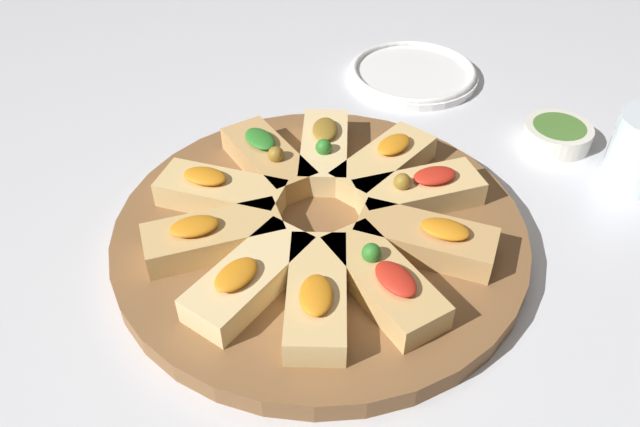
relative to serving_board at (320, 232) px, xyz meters
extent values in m
plane|color=silver|center=(0.00, 0.00, -0.01)|extent=(3.00, 3.00, 0.00)
cylinder|color=brown|center=(0.00, 0.00, 0.00)|extent=(0.41, 0.41, 0.02)
cube|color=#DBB775|center=(0.10, -0.03, 0.02)|extent=(0.14, 0.09, 0.03)
ellipsoid|color=orange|center=(0.12, -0.04, 0.04)|extent=(0.05, 0.04, 0.01)
cube|color=#E5C689|center=(0.10, 0.04, 0.02)|extent=(0.14, 0.09, 0.03)
ellipsoid|color=olive|center=(0.11, 0.04, 0.04)|extent=(0.05, 0.04, 0.01)
sphere|color=#2D7A28|center=(0.08, 0.03, 0.04)|extent=(0.02, 0.02, 0.02)
cube|color=tan|center=(0.06, 0.09, 0.02)|extent=(0.11, 0.14, 0.03)
ellipsoid|color=#2D7A28|center=(0.07, 0.10, 0.04)|extent=(0.05, 0.05, 0.01)
sphere|color=olive|center=(0.05, 0.07, 0.04)|extent=(0.02, 0.02, 0.02)
cube|color=#DBB775|center=(-0.01, 0.11, 0.02)|extent=(0.06, 0.13, 0.03)
ellipsoid|color=orange|center=(-0.01, 0.12, 0.04)|extent=(0.03, 0.05, 0.01)
cube|color=tan|center=(-0.07, 0.08, 0.02)|extent=(0.12, 0.13, 0.03)
ellipsoid|color=orange|center=(-0.08, 0.09, 0.04)|extent=(0.05, 0.05, 0.01)
cube|color=#E5C689|center=(-0.10, 0.02, 0.02)|extent=(0.14, 0.08, 0.03)
ellipsoid|color=orange|center=(-0.12, 0.02, 0.04)|extent=(0.05, 0.04, 0.01)
cube|color=#DBB775|center=(-0.10, -0.04, 0.02)|extent=(0.14, 0.10, 0.03)
ellipsoid|color=orange|center=(-0.11, -0.05, 0.04)|extent=(0.05, 0.04, 0.01)
cube|color=tan|center=(-0.06, -0.09, 0.02)|extent=(0.11, 0.13, 0.03)
ellipsoid|color=red|center=(-0.07, -0.10, 0.04)|extent=(0.05, 0.05, 0.01)
sphere|color=#2D7A28|center=(-0.05, -0.07, 0.04)|extent=(0.02, 0.02, 0.02)
cube|color=tan|center=(0.01, -0.11, 0.02)|extent=(0.06, 0.13, 0.03)
ellipsoid|color=orange|center=(0.01, -0.12, 0.04)|extent=(0.03, 0.05, 0.01)
cube|color=#DBB775|center=(0.07, -0.08, 0.02)|extent=(0.12, 0.13, 0.03)
ellipsoid|color=red|center=(0.08, -0.09, 0.04)|extent=(0.05, 0.05, 0.01)
sphere|color=olive|center=(0.06, -0.06, 0.04)|extent=(0.02, 0.02, 0.02)
cylinder|color=white|center=(0.36, 0.01, -0.01)|extent=(0.18, 0.18, 0.01)
torus|color=white|center=(0.36, 0.01, 0.00)|extent=(0.18, 0.18, 0.01)
cylinder|color=silver|center=(0.27, -0.20, 0.00)|extent=(0.08, 0.08, 0.02)
cylinder|color=#4C7A33|center=(0.27, -0.20, 0.01)|extent=(0.06, 0.06, 0.00)
camera|label=1|loc=(-0.42, -0.19, 0.43)|focal=35.00mm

